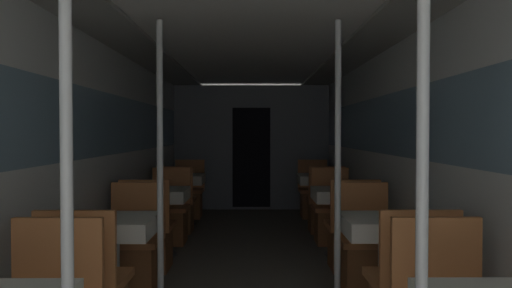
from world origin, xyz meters
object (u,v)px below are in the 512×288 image
object	(u,v)px
support_pole_left_1	(160,169)
chair_right_far_1	(366,257)
dining_table_left_3	(183,182)
chair_right_far_3	(314,200)
chair_right_far_2	(332,220)
support_pole_left_0	(67,206)
chair_left_far_1	(133,258)
dining_table_right_3	(319,182)
chair_left_near_3	(177,212)
chair_left_near_2	(149,241)
dining_table_left_1	(113,232)
chair_right_near_2	(351,241)
chair_left_far_2	(169,220)
support_pole_right_0	(422,206)
chair_left_far_3	(188,200)
support_pole_right_1	(338,169)
chair_right_near_3	(325,212)
dining_table_right_1	(384,232)
dining_table_left_2	(160,199)
dining_table_right_2	(341,199)

from	to	relation	value
support_pole_left_1	chair_right_far_1	size ratio (longest dim) A/B	2.39
dining_table_left_3	chair_right_far_3	world-z (taller)	chair_right_far_3
chair_right_far_2	chair_right_far_3	xyz separation A→B (m)	(0.00, 1.76, 0.00)
support_pole_left_1	chair_right_far_3	distance (m)	4.47
support_pole_left_0	chair_left_far_1	distance (m)	2.49
dining_table_right_3	chair_right_far_3	bearing A→B (deg)	90.00
chair_left_near_3	dining_table_right_3	xyz separation A→B (m)	(1.93, 0.58, 0.33)
chair_left_far_1	chair_left_near_3	size ratio (longest dim) A/B	1.00
support_pole_left_1	chair_left_near_2	distance (m)	1.46
dining_table_left_1	chair_right_near_2	distance (m)	2.29
chair_left_far_1	chair_right_near_2	world-z (taller)	same
chair_left_far_2	support_pole_right_0	distance (m)	4.47
dining_table_left_1	support_pole_right_0	xyz separation A→B (m)	(1.59, -1.76, 0.45)
support_pole_left_0	chair_right_far_3	size ratio (longest dim) A/B	2.39
dining_table_left_1	chair_left_far_3	xyz separation A→B (m)	(0.00, 4.11, -0.33)
support_pole_left_1	chair_left_near_3	size ratio (longest dim) A/B	2.39
support_pole_right_1	chair_right_near_3	distance (m)	3.07
chair_left_far_2	chair_right_near_3	size ratio (longest dim) A/B	1.00
dining_table_left_3	chair_left_far_3	world-z (taller)	chair_left_far_3
dining_table_left_3	support_pole_right_1	distance (m)	3.90
chair_left_far_2	chair_right_far_1	size ratio (longest dim) A/B	1.00
chair_left_far_3	chair_right_near_2	bearing A→B (deg)	123.43
dining_table_left_3	dining_table_right_1	size ratio (longest dim) A/B	1.00
support_pole_left_0	chair_left_far_1	bearing A→B (deg)	98.11
chair_right_near_3	chair_left_far_3	bearing A→B (deg)	149.05
support_pole_right_0	dining_table_left_1	bearing A→B (deg)	132.09
chair_left_far_1	chair_right_far_3	world-z (taller)	same
dining_table_left_2	dining_table_right_2	size ratio (longest dim) A/B	1.00
dining_table_right_3	support_pole_left_1	bearing A→B (deg)	-114.31
support_pole_left_0	chair_right_far_1	distance (m)	2.94
support_pole_right_0	dining_table_right_3	distance (m)	5.32
chair_left_near_2	support_pole_right_0	xyz separation A→B (m)	(1.59, -2.95, 0.78)
chair_left_far_1	dining_table_left_3	world-z (taller)	chair_left_far_1
dining_table_left_2	chair_left_near_3	distance (m)	1.23
dining_table_left_3	chair_left_far_3	distance (m)	0.66
chair_right_far_2	dining_table_left_3	bearing A→B (deg)	-31.61
support_pole_left_0	chair_left_near_3	xyz separation A→B (m)	(-0.33, 4.72, -0.78)
support_pole_right_1	chair_right_far_3	size ratio (longest dim) A/B	2.39
dining_table_left_2	dining_table_right_1	size ratio (longest dim) A/B	1.00
chair_left_far_1	dining_table_right_3	size ratio (longest dim) A/B	1.24
dining_table_left_2	chair_left_near_2	world-z (taller)	chair_left_near_2
chair_left_near_2	chair_left_far_2	xyz separation A→B (m)	(0.00, 1.16, 0.00)
support_pole_left_0	dining_table_left_2	world-z (taller)	support_pole_left_0
dining_table_left_3	dining_table_right_3	distance (m)	1.93
dining_table_right_2	chair_right_far_3	xyz separation A→B (m)	(0.00, 2.34, -0.33)
chair_right_far_1	chair_right_far_3	bearing A→B (deg)	-90.00
chair_left_far_1	dining_table_right_1	size ratio (longest dim) A/B	1.24
dining_table_left_3	chair_left_far_2	bearing A→B (deg)	-90.00
dining_table_right_2	chair_right_far_3	bearing A→B (deg)	90.00
support_pole_left_0	support_pole_right_0	bearing A→B (deg)	0.00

